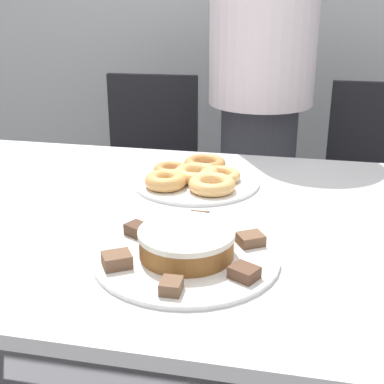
% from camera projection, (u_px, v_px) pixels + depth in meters
% --- Properties ---
extents(table, '(1.90, 1.06, 0.75)m').
position_uv_depth(table, '(184.00, 241.00, 1.33)').
color(table, silver).
rests_on(table, ground_plane).
extents(person_standing, '(0.39, 0.39, 1.73)m').
position_uv_depth(person_standing, '(261.00, 89.00, 2.00)').
color(person_standing, '#383842').
rests_on(person_standing, ground_plane).
extents(office_chair_left, '(0.46, 0.46, 0.91)m').
position_uv_depth(office_chair_left, '(148.00, 190.00, 2.32)').
color(office_chair_left, black).
rests_on(office_chair_left, ground_plane).
extents(office_chair_right, '(0.45, 0.45, 0.91)m').
position_uv_depth(office_chair_right, '(375.00, 207.00, 2.14)').
color(office_chair_right, black).
rests_on(office_chair_right, ground_plane).
extents(plate_cake, '(0.38, 0.38, 0.01)m').
position_uv_depth(plate_cake, '(186.00, 257.00, 1.09)').
color(plate_cake, white).
rests_on(plate_cake, table).
extents(plate_donuts, '(0.36, 0.36, 0.01)m').
position_uv_depth(plate_donuts, '(196.00, 181.00, 1.51)').
color(plate_donuts, white).
rests_on(plate_donuts, table).
extents(frosted_cake, '(0.20, 0.20, 0.05)m').
position_uv_depth(frosted_cake, '(186.00, 243.00, 1.08)').
color(frosted_cake, brown).
rests_on(frosted_cake, plate_cake).
extents(lamington_0, '(0.04, 0.05, 0.03)m').
position_uv_depth(lamington_0, '(198.00, 220.00, 1.22)').
color(lamington_0, '#513828').
rests_on(lamington_0, plate_cake).
extents(lamington_1, '(0.06, 0.06, 0.03)m').
position_uv_depth(lamington_1, '(137.00, 229.00, 1.17)').
color(lamington_1, '#513828').
rests_on(lamington_1, plate_cake).
extents(lamington_2, '(0.07, 0.07, 0.03)m').
position_uv_depth(lamington_2, '(117.00, 260.00, 1.04)').
color(lamington_2, brown).
rests_on(lamington_2, plate_cake).
extents(lamington_3, '(0.04, 0.05, 0.02)m').
position_uv_depth(lamington_3, '(171.00, 286.00, 0.95)').
color(lamington_3, brown).
rests_on(lamington_3, plate_cake).
extents(lamington_4, '(0.06, 0.06, 0.02)m').
position_uv_depth(lamington_4, '(244.00, 272.00, 1.00)').
color(lamington_4, brown).
rests_on(lamington_4, plate_cake).
extents(lamington_5, '(0.07, 0.07, 0.02)m').
position_uv_depth(lamington_5, '(250.00, 239.00, 1.13)').
color(lamington_5, brown).
rests_on(lamington_5, plate_cake).
extents(donut_0, '(0.13, 0.13, 0.04)m').
position_uv_depth(donut_0, '(196.00, 174.00, 1.50)').
color(donut_0, '#E5AD66').
rests_on(donut_0, plate_donuts).
extents(donut_1, '(0.10, 0.10, 0.03)m').
position_uv_depth(donut_1, '(171.00, 170.00, 1.54)').
color(donut_1, '#C68447').
rests_on(donut_1, plate_donuts).
extents(donut_2, '(0.11, 0.11, 0.04)m').
position_uv_depth(donut_2, '(165.00, 181.00, 1.45)').
color(donut_2, tan).
rests_on(donut_2, plate_donuts).
extents(donut_3, '(0.13, 0.13, 0.04)m').
position_uv_depth(donut_3, '(212.00, 184.00, 1.42)').
color(donut_3, '#E5AD66').
rests_on(donut_3, plate_donuts).
extents(donut_4, '(0.12, 0.12, 0.03)m').
position_uv_depth(donut_4, '(220.00, 175.00, 1.50)').
color(donut_4, '#E5AD66').
rests_on(donut_4, plate_donuts).
extents(donut_5, '(0.12, 0.12, 0.03)m').
position_uv_depth(donut_5, '(205.00, 164.00, 1.60)').
color(donut_5, '#C68447').
rests_on(donut_5, plate_donuts).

